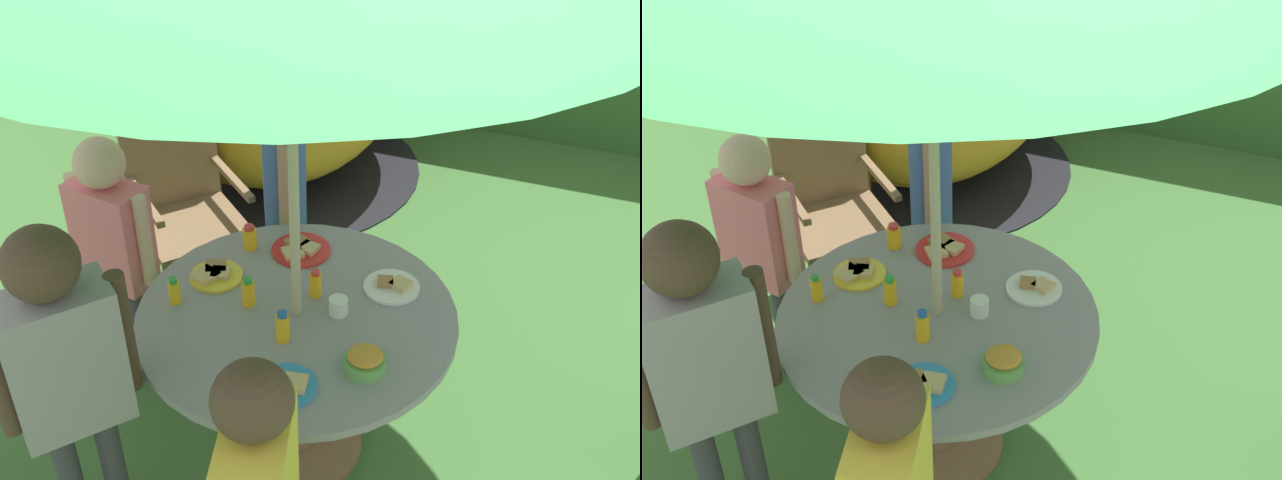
% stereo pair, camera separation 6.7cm
% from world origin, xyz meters
% --- Properties ---
extents(ground_plane, '(10.00, 10.00, 0.02)m').
position_xyz_m(ground_plane, '(0.00, 0.00, -0.01)').
color(ground_plane, '#3D6B33').
extents(hedge_backdrop, '(9.00, 0.70, 1.71)m').
position_xyz_m(hedge_backdrop, '(0.00, 3.53, 0.86)').
color(hedge_backdrop, '#33602D').
rests_on(hedge_backdrop, ground_plane).
extents(garden_table, '(1.20, 1.20, 0.72)m').
position_xyz_m(garden_table, '(0.00, 0.00, 0.56)').
color(garden_table, brown).
rests_on(garden_table, ground_plane).
extents(wooden_chair, '(0.69, 0.69, 0.95)m').
position_xyz_m(wooden_chair, '(-0.94, 0.78, 0.54)').
color(wooden_chair, brown).
rests_on(wooden_chair, ground_plane).
extents(dome_tent, '(2.18, 2.18, 1.52)m').
position_xyz_m(dome_tent, '(-1.07, 2.15, 0.75)').
color(dome_tent, orange).
rests_on(dome_tent, ground_plane).
extents(child_in_blue_shirt, '(0.32, 0.40, 1.29)m').
position_xyz_m(child_in_blue_shirt, '(-0.39, 0.77, 0.83)').
color(child_in_blue_shirt, navy).
rests_on(child_in_blue_shirt, ground_plane).
extents(child_in_pink_shirt, '(0.41, 0.22, 1.22)m').
position_xyz_m(child_in_pink_shirt, '(-0.88, 0.13, 0.78)').
color(child_in_pink_shirt, '#3F3F47').
rests_on(child_in_pink_shirt, ground_plane).
extents(child_in_grey_shirt, '(0.38, 0.40, 1.38)m').
position_xyz_m(child_in_grey_shirt, '(-0.52, -0.66, 0.88)').
color(child_in_grey_shirt, '#3F3F47').
rests_on(child_in_grey_shirt, ground_plane).
extents(snack_bowl, '(0.14, 0.14, 0.08)m').
position_xyz_m(snack_bowl, '(0.33, -0.19, 0.76)').
color(snack_bowl, '#66B259').
rests_on(snack_bowl, garden_table).
extents(plate_near_right, '(0.21, 0.21, 0.03)m').
position_xyz_m(plate_near_right, '(0.12, -0.36, 0.73)').
color(plate_near_right, '#338CD8').
rests_on(plate_near_right, garden_table).
extents(plate_mid_left, '(0.21, 0.21, 0.03)m').
position_xyz_m(plate_mid_left, '(-0.38, 0.08, 0.74)').
color(plate_mid_left, yellow).
rests_on(plate_mid_left, garden_table).
extents(plate_front_edge, '(0.24, 0.24, 0.03)m').
position_xyz_m(plate_front_edge, '(-0.14, 0.37, 0.73)').
color(plate_front_edge, red).
rests_on(plate_front_edge, garden_table).
extents(plate_near_left, '(0.22, 0.22, 0.03)m').
position_xyz_m(plate_near_left, '(0.29, 0.27, 0.73)').
color(plate_near_left, white).
rests_on(plate_near_left, garden_table).
extents(juice_bottle_far_left, '(0.04, 0.04, 0.11)m').
position_xyz_m(juice_bottle_far_left, '(-0.45, -0.11, 0.78)').
color(juice_bottle_far_left, yellow).
rests_on(juice_bottle_far_left, garden_table).
extents(juice_bottle_far_right, '(0.05, 0.05, 0.12)m').
position_xyz_m(juice_bottle_far_right, '(0.03, 0.12, 0.78)').
color(juice_bottle_far_right, yellow).
rests_on(juice_bottle_far_right, garden_table).
extents(juice_bottle_center_front, '(0.05, 0.05, 0.12)m').
position_xyz_m(juice_bottle_center_front, '(-0.19, -0.02, 0.78)').
color(juice_bottle_center_front, yellow).
rests_on(juice_bottle_center_front, garden_table).
extents(juice_bottle_center_back, '(0.05, 0.05, 0.13)m').
position_xyz_m(juice_bottle_center_back, '(0.01, -0.16, 0.78)').
color(juice_bottle_center_back, yellow).
rests_on(juice_bottle_center_back, garden_table).
extents(juice_bottle_mid_right, '(0.06, 0.06, 0.11)m').
position_xyz_m(juice_bottle_mid_right, '(-0.34, 0.32, 0.77)').
color(juice_bottle_mid_right, yellow).
rests_on(juice_bottle_mid_right, garden_table).
extents(cup_near, '(0.07, 0.07, 0.07)m').
position_xyz_m(cup_near, '(0.15, 0.05, 0.76)').
color(cup_near, white).
rests_on(cup_near, garden_table).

